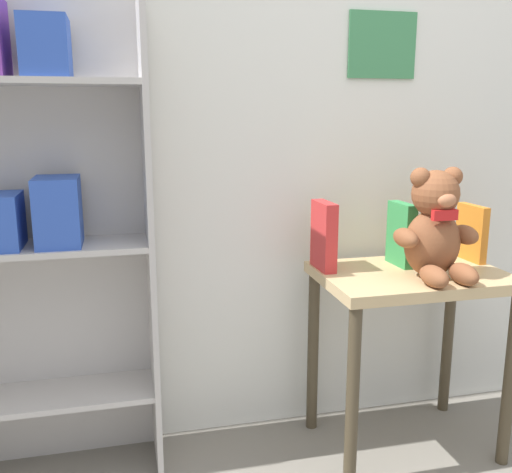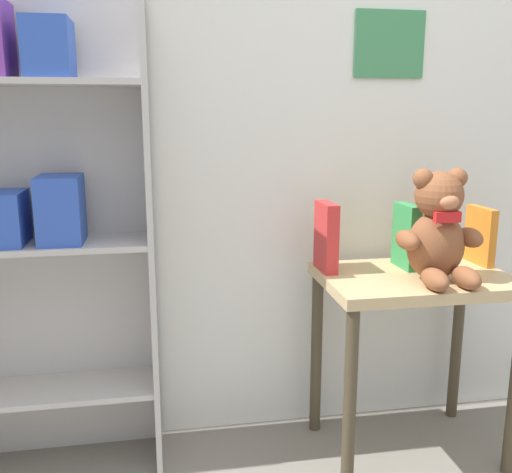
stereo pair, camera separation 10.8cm
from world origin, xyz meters
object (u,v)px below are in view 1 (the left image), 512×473
Objects in this scene: bookshelf_side at (31,214)px; book_standing_green at (401,234)px; book_standing_red at (324,236)px; book_standing_orange at (471,233)px; display_table at (410,303)px; teddy_bear at (435,228)px.

bookshelf_side is 6.97× the size of book_standing_green.
book_standing_red is 0.55m from book_standing_orange.
bookshelf_side reaches higher than book_standing_red.
display_table is at bearing -7.29° from bookshelf_side.
book_standing_orange is (0.55, -0.01, -0.01)m from book_standing_red.
book_standing_red is at bearing -3.25° from bookshelf_side.
display_table is 1.81× the size of teddy_bear.
teddy_bear is (0.03, -0.07, 0.27)m from display_table.
teddy_bear reaches higher than book_standing_orange.
book_standing_orange is at bearing -2.53° from bookshelf_side.
display_table is 0.36m from book_standing_orange.
book_standing_red is at bearing 176.16° from book_standing_orange.
book_standing_green reaches higher than display_table.
bookshelf_side is at bearing 174.94° from book_standing_orange.
book_standing_orange is (0.27, 0.00, -0.01)m from book_standing_green.
book_standing_red is at bearing 150.20° from teddy_bear.
book_standing_red is (0.92, -0.05, -0.10)m from bookshelf_side.
teddy_bear is 1.62× the size of book_standing_green.
book_standing_red is at bearing 174.12° from book_standing_green.
book_standing_green is at bearing 178.02° from book_standing_orange.
display_table is 0.23m from book_standing_green.
bookshelf_side is 2.37× the size of display_table.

